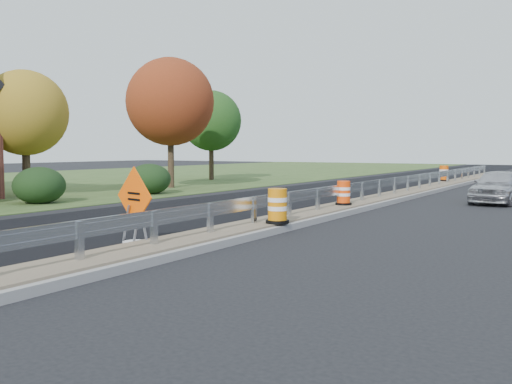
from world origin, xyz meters
The scene contains 15 objects.
ground centered at (0.00, 0.00, 0.00)m, with size 140.00×140.00×0.00m, color black.
grass_verge_near centered at (-24.00, 10.00, 0.01)m, with size 30.00×120.00×0.03m, color #364C20.
milled_overlay centered at (-4.40, 10.00, 0.01)m, with size 7.20×120.00×0.01m, color black.
median centered at (0.00, 8.00, 0.11)m, with size 1.60×55.00×0.23m.
guardrail centered at (0.00, 9.00, 0.73)m, with size 0.10×46.15×0.72m.
hedge_mid centered at (-11.50, 0.00, 0.76)m, with size 2.09×2.09×1.52m, color black.
hedge_north centered at (-11.00, 6.00, 0.76)m, with size 2.09×2.09×1.52m, color black.
tree_near_yellow centered at (-15.00, 2.00, 3.89)m, with size 3.96×3.96×5.88m.
tree_near_red centered at (-13.00, 10.00, 4.86)m, with size 4.95×4.95×7.35m.
tree_near_back centered at (-16.00, 18.00, 4.21)m, with size 4.29×4.29×6.37m.
caution_sign centered at (-0.90, -5.63, 0.47)m, with size 1.31×0.56×1.84m.
barrel_median_near centered at (0.55, -1.68, 0.68)m, with size 0.64×0.64×0.94m.
barrel_median_mid centered at (0.09, 3.96, 0.64)m, with size 0.59×0.59×0.86m.
barrel_median_far centered at (-0.55, 21.34, 0.69)m, with size 0.66×0.66×0.97m.
car_silver centered at (4.32, 10.10, 0.71)m, with size 1.67×4.14×1.41m, color #BDBCC1.
Camera 1 is at (8.08, -15.01, 2.24)m, focal length 40.00 mm.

